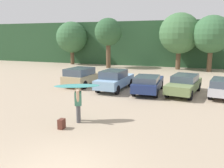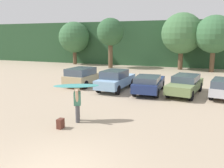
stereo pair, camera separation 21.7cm
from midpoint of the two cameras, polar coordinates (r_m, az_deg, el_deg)
The scene contains 12 objects.
hillside_ridge at distance 40.11m, azimuth 14.20°, elevation 9.54°, with size 108.00×12.00×6.44m, color #284C2D.
tree_right at distance 37.47m, azimuth -9.84°, elevation 11.00°, with size 4.70×4.70×6.49m.
tree_far_left at distance 32.50m, azimuth -1.11°, elevation 12.32°, with size 3.68×3.68×6.68m.
tree_ridge_back at distance 31.91m, azimuth 15.76°, elevation 11.63°, with size 5.16×5.16×7.20m.
tree_center at distance 30.79m, azimuth 22.69°, elevation 10.95°, with size 4.44×4.44×6.69m.
parked_car_tan at distance 20.53m, azimuth -7.36°, elevation 1.95°, with size 2.18×4.47×1.58m.
parked_car_sky_blue at distance 18.67m, azimuth 0.31°, elevation 1.09°, with size 1.95×4.70×1.59m.
parked_car_navy at distance 17.80m, azimuth 8.36°, elevation 0.20°, with size 1.91×4.67×1.37m.
parked_car_olive_green at distance 18.06m, azimuth 16.69°, elevation 0.03°, with size 2.48×4.98×1.40m.
person_adult at distance 11.67m, azimuth -8.69°, elevation -4.32°, with size 0.48×0.74×1.76m.
surfboard_teal at distance 11.61m, azimuth -8.94°, elevation -0.43°, with size 2.27×1.53×0.13m.
backpack_dropped at distance 11.14m, azimuth -12.61°, elevation -9.36°, with size 0.24×0.34×0.45m.
Camera 1 is at (3.76, -5.61, 4.07)m, focal length 37.96 mm.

